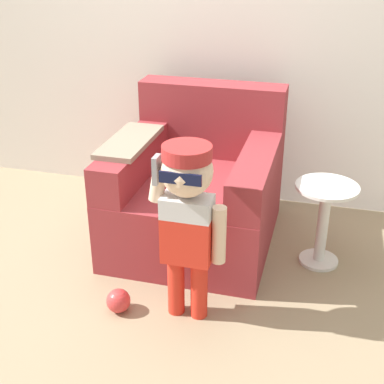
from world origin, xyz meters
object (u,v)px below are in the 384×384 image
(armchair, at_px, (197,190))
(side_table, at_px, (324,217))
(person_child, at_px, (188,207))
(toy_ball, at_px, (118,301))

(armchair, height_order, side_table, armchair)
(person_child, xyz_separation_m, toy_ball, (-0.34, -0.07, -0.54))
(armchair, bearing_deg, toy_ball, -103.19)
(armchair, relative_size, person_child, 1.14)
(armchair, height_order, toy_ball, armchair)
(armchair, height_order, person_child, person_child)
(side_table, bearing_deg, person_child, -133.27)
(person_child, bearing_deg, toy_ball, -167.85)
(toy_ball, bearing_deg, armchair, 76.81)
(armchair, bearing_deg, side_table, -8.09)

